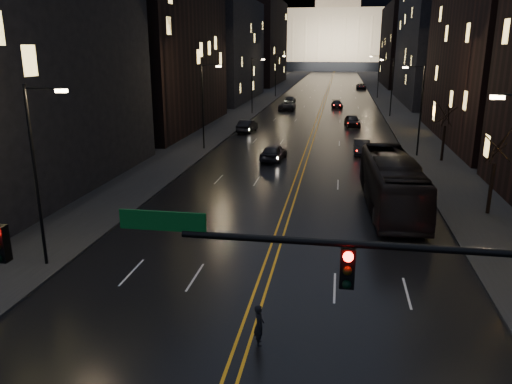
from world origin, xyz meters
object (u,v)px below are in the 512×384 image
at_px(traffic_signal, 452,295).
at_px(pedestrian_a, 259,325).
at_px(bus, 392,183).
at_px(oncoming_car_a, 274,152).
at_px(oncoming_car_b, 247,126).
at_px(receding_car_a, 362,147).

xyz_separation_m(traffic_signal, pedestrian_a, (-5.30, 5.00, -4.30)).
relative_size(bus, oncoming_car_a, 2.73).
xyz_separation_m(oncoming_car_a, oncoming_car_b, (-5.54, 16.06, -0.02)).
bearing_deg(bus, receding_car_a, 91.23).
bearing_deg(bus, traffic_signal, -95.14).
distance_m(oncoming_car_a, pedestrian_a, 31.32).
bearing_deg(pedestrian_a, oncoming_car_a, -10.64).
relative_size(bus, oncoming_car_b, 2.70).
distance_m(traffic_signal, receding_car_a, 40.68).
bearing_deg(oncoming_car_b, oncoming_car_a, 114.82).
distance_m(bus, pedestrian_a, 18.53).
relative_size(oncoming_car_a, pedestrian_a, 2.97).
bearing_deg(oncoming_car_a, receding_car_a, -146.57).
relative_size(oncoming_car_a, oncoming_car_b, 0.99).
height_order(bus, receding_car_a, bus).
relative_size(bus, receding_car_a, 2.90).
relative_size(oncoming_car_a, receding_car_a, 1.06).
distance_m(bus, oncoming_car_b, 33.49).
height_order(traffic_signal, receding_car_a, traffic_signal).
relative_size(receding_car_a, pedestrian_a, 2.79).
xyz_separation_m(traffic_signal, oncoming_car_a, (-8.87, 36.13, -4.30)).
bearing_deg(receding_car_a, traffic_signal, -89.60).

